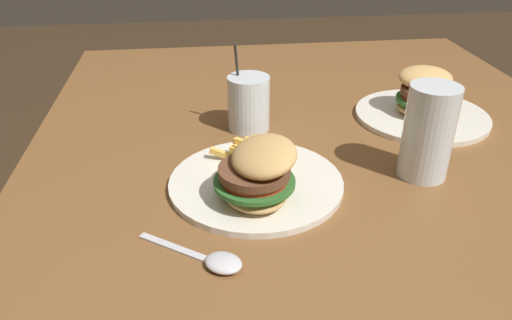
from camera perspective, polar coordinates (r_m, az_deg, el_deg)
The scene contains 6 objects.
dining_table at distance 0.83m, azimuth 10.00°, elevation -9.49°, with size 1.56×1.05×0.70m.
meal_plate_near at distance 0.73m, azimuth 0.08°, elevation -1.86°, with size 0.27×0.27×0.10m.
beer_glass at distance 0.81m, azimuth 19.05°, elevation 2.77°, with size 0.08×0.08×0.15m.
juice_glass at distance 0.93m, azimuth -0.84°, elevation 6.21°, with size 0.08×0.08×0.16m.
spoon at distance 0.62m, azimuth -4.43°, elevation -11.43°, with size 0.11×0.14×0.01m.
meal_plate_far at distance 1.04m, azimuth 18.57°, elevation 6.19°, with size 0.26×0.26×0.10m.
Camera 1 is at (0.62, -0.22, 1.11)m, focal length 35.00 mm.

